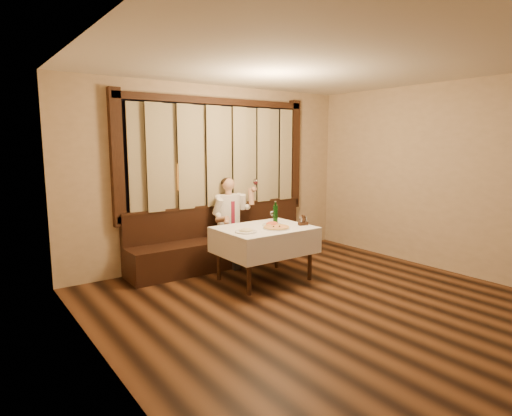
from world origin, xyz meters
TOP-DOWN VIEW (x-y plane):
  - room at (-0.00, 0.97)m, footprint 5.01×6.01m
  - banquette at (0.00, 2.72)m, footprint 3.20×0.61m
  - dining_table at (0.00, 1.70)m, footprint 1.27×0.97m
  - pizza at (0.07, 1.52)m, footprint 0.37×0.37m
  - pasta_red at (0.16, 1.73)m, footprint 0.29×0.29m
  - pasta_cream at (-0.40, 1.57)m, footprint 0.29×0.29m
  - green_bottle at (0.32, 1.86)m, footprint 0.07×0.07m
  - table_wine_glass at (0.31, 1.93)m, footprint 0.06×0.06m
  - cruet_caddy at (0.53, 1.49)m, footprint 0.14×0.09m
  - seated_man at (0.06, 2.63)m, footprint 0.74×0.56m

SIDE VIEW (x-z plane):
  - banquette at x=0.00m, z-range -0.16..0.78m
  - dining_table at x=0.00m, z-range 0.27..1.03m
  - pizza at x=0.07m, z-range 0.75..0.79m
  - pasta_cream at x=-0.40m, z-range 0.75..0.85m
  - pasta_red at x=0.16m, z-range 0.75..0.85m
  - seated_man at x=0.06m, z-range 0.12..1.49m
  - cruet_caddy at x=0.53m, z-range 0.73..0.88m
  - table_wine_glass at x=0.31m, z-range 0.80..0.97m
  - green_bottle at x=0.32m, z-range 0.73..1.05m
  - room at x=0.00m, z-range 0.09..2.91m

